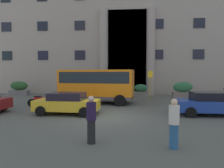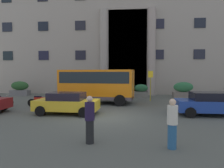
{
  "view_description": "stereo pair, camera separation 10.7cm",
  "coord_description": "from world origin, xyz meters",
  "px_view_note": "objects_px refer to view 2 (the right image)",
  "views": [
    {
      "loc": [
        1.47,
        -12.19,
        2.61
      ],
      "look_at": [
        0.04,
        4.02,
        1.74
      ],
      "focal_mm": 33.6,
      "sensor_mm": 36.0,
      "label": 1
    },
    {
      "loc": [
        1.58,
        -12.18,
        2.61
      ],
      "look_at": [
        0.04,
        4.02,
        1.74
      ],
      "focal_mm": 33.6,
      "sensor_mm": 36.0,
      "label": 2
    }
  ],
  "objects_px": {
    "hedge_planter_far_west": "(70,91)",
    "pedestrian_woman_dark_dress": "(172,124)",
    "parked_coupe_end": "(209,103)",
    "parked_sedan_second": "(67,103)",
    "hedge_planter_west": "(141,91)",
    "pedestrian_man_crossing": "(90,119)",
    "orange_minibus": "(97,83)",
    "hedge_planter_east": "(183,90)",
    "bus_stop_sign": "(150,83)",
    "scooter_by_planter": "(200,103)",
    "motorcycle_far_end": "(40,101)",
    "hedge_planter_far_east": "(20,89)"
  },
  "relations": [
    {
      "from": "hedge_planter_far_west",
      "to": "pedestrian_woman_dark_dress",
      "type": "height_order",
      "value": "pedestrian_woman_dark_dress"
    },
    {
      "from": "parked_coupe_end",
      "to": "parked_sedan_second",
      "type": "relative_size",
      "value": 0.98
    },
    {
      "from": "hedge_planter_far_west",
      "to": "hedge_planter_west",
      "type": "height_order",
      "value": "hedge_planter_west"
    },
    {
      "from": "pedestrian_woman_dark_dress",
      "to": "pedestrian_man_crossing",
      "type": "bearing_deg",
      "value": -50.11
    },
    {
      "from": "parked_sedan_second",
      "to": "orange_minibus",
      "type": "bearing_deg",
      "value": 79.44
    },
    {
      "from": "orange_minibus",
      "to": "hedge_planter_east",
      "type": "relative_size",
      "value": 2.97
    },
    {
      "from": "bus_stop_sign",
      "to": "parked_sedan_second",
      "type": "distance_m",
      "value": 8.91
    },
    {
      "from": "hedge_planter_east",
      "to": "pedestrian_woman_dark_dress",
      "type": "relative_size",
      "value": 1.24
    },
    {
      "from": "scooter_by_planter",
      "to": "motorcycle_far_end",
      "type": "relative_size",
      "value": 1.06
    },
    {
      "from": "hedge_planter_west",
      "to": "pedestrian_woman_dark_dress",
      "type": "xyz_separation_m",
      "value": [
        0.38,
        -15.13,
        0.2
      ]
    },
    {
      "from": "scooter_by_planter",
      "to": "motorcycle_far_end",
      "type": "distance_m",
      "value": 11.9
    },
    {
      "from": "orange_minibus",
      "to": "pedestrian_man_crossing",
      "type": "height_order",
      "value": "orange_minibus"
    },
    {
      "from": "hedge_planter_far_west",
      "to": "pedestrian_man_crossing",
      "type": "relative_size",
      "value": 0.89
    },
    {
      "from": "bus_stop_sign",
      "to": "scooter_by_planter",
      "type": "bearing_deg",
      "value": -53.1
    },
    {
      "from": "bus_stop_sign",
      "to": "pedestrian_man_crossing",
      "type": "relative_size",
      "value": 1.57
    },
    {
      "from": "hedge_planter_west",
      "to": "motorcycle_far_end",
      "type": "xyz_separation_m",
      "value": [
        -8.03,
        -7.03,
        -0.22
      ]
    },
    {
      "from": "hedge_planter_far_west",
      "to": "motorcycle_far_end",
      "type": "relative_size",
      "value": 0.8
    },
    {
      "from": "bus_stop_sign",
      "to": "hedge_planter_far_east",
      "type": "bearing_deg",
      "value": 167.36
    },
    {
      "from": "scooter_by_planter",
      "to": "pedestrian_man_crossing",
      "type": "xyz_separation_m",
      "value": [
        -6.41,
        -7.82,
        0.43
      ]
    },
    {
      "from": "pedestrian_man_crossing",
      "to": "hedge_planter_far_east",
      "type": "bearing_deg",
      "value": 18.52
    },
    {
      "from": "hedge_planter_west",
      "to": "parked_sedan_second",
      "type": "relative_size",
      "value": 0.37
    },
    {
      "from": "bus_stop_sign",
      "to": "hedge_planter_far_east",
      "type": "height_order",
      "value": "bus_stop_sign"
    },
    {
      "from": "hedge_planter_east",
      "to": "hedge_planter_west",
      "type": "distance_m",
      "value": 4.51
    },
    {
      "from": "hedge_planter_west",
      "to": "bus_stop_sign",
      "type": "bearing_deg",
      "value": -75.93
    },
    {
      "from": "motorcycle_far_end",
      "to": "hedge_planter_far_west",
      "type": "bearing_deg",
      "value": 86.89
    },
    {
      "from": "orange_minibus",
      "to": "hedge_planter_far_east",
      "type": "relative_size",
      "value": 2.94
    },
    {
      "from": "motorcycle_far_end",
      "to": "pedestrian_woman_dark_dress",
      "type": "relative_size",
      "value": 1.14
    },
    {
      "from": "bus_stop_sign",
      "to": "hedge_planter_far_east",
      "type": "distance_m",
      "value": 14.85
    },
    {
      "from": "parked_sedan_second",
      "to": "pedestrian_woman_dark_dress",
      "type": "xyz_separation_m",
      "value": [
        5.47,
        -5.59,
        0.16
      ]
    },
    {
      "from": "bus_stop_sign",
      "to": "pedestrian_man_crossing",
      "type": "xyz_separation_m",
      "value": [
        -3.25,
        -12.03,
        -0.82
      ]
    },
    {
      "from": "hedge_planter_east",
      "to": "pedestrian_man_crossing",
      "type": "height_order",
      "value": "pedestrian_man_crossing"
    },
    {
      "from": "parked_coupe_end",
      "to": "hedge_planter_far_east",
      "type": "bearing_deg",
      "value": 152.57
    },
    {
      "from": "hedge_planter_east",
      "to": "hedge_planter_far_east",
      "type": "distance_m",
      "value": 18.23
    },
    {
      "from": "hedge_planter_far_east",
      "to": "motorcycle_far_end",
      "type": "relative_size",
      "value": 1.1
    },
    {
      "from": "scooter_by_planter",
      "to": "motorcycle_far_end",
      "type": "xyz_separation_m",
      "value": [
        -11.9,
        0.02,
        -0.0
      ]
    },
    {
      "from": "parked_sedan_second",
      "to": "hedge_planter_far_east",
      "type": "bearing_deg",
      "value": 133.69
    },
    {
      "from": "hedge_planter_west",
      "to": "motorcycle_far_end",
      "type": "bearing_deg",
      "value": -138.81
    },
    {
      "from": "bus_stop_sign",
      "to": "motorcycle_far_end",
      "type": "distance_m",
      "value": 9.77
    },
    {
      "from": "hedge_planter_far_east",
      "to": "hedge_planter_far_west",
      "type": "distance_m",
      "value": 6.05
    },
    {
      "from": "parked_sedan_second",
      "to": "scooter_by_planter",
      "type": "height_order",
      "value": "parked_sedan_second"
    },
    {
      "from": "scooter_by_planter",
      "to": "pedestrian_woman_dark_dress",
      "type": "height_order",
      "value": "pedestrian_woman_dark_dress"
    },
    {
      "from": "hedge_planter_far_east",
      "to": "hedge_planter_east",
      "type": "bearing_deg",
      "value": 0.34
    },
    {
      "from": "orange_minibus",
      "to": "hedge_planter_far_west",
      "type": "height_order",
      "value": "orange_minibus"
    },
    {
      "from": "hedge_planter_east",
      "to": "hedge_planter_far_west",
      "type": "bearing_deg",
      "value": -177.44
    },
    {
      "from": "hedge_planter_far_west",
      "to": "parked_coupe_end",
      "type": "distance_m",
      "value": 14.64
    },
    {
      "from": "hedge_planter_east",
      "to": "hedge_planter_far_west",
      "type": "distance_m",
      "value": 12.21
    },
    {
      "from": "hedge_planter_east",
      "to": "pedestrian_woman_dark_dress",
      "type": "xyz_separation_m",
      "value": [
        -4.09,
        -15.64,
        0.09
      ]
    },
    {
      "from": "hedge_planter_east",
      "to": "bus_stop_sign",
      "type": "bearing_deg",
      "value": -138.33
    },
    {
      "from": "hedge_planter_west",
      "to": "parked_coupe_end",
      "type": "relative_size",
      "value": 0.37
    },
    {
      "from": "scooter_by_planter",
      "to": "bus_stop_sign",
      "type": "bearing_deg",
      "value": 129.68
    }
  ]
}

